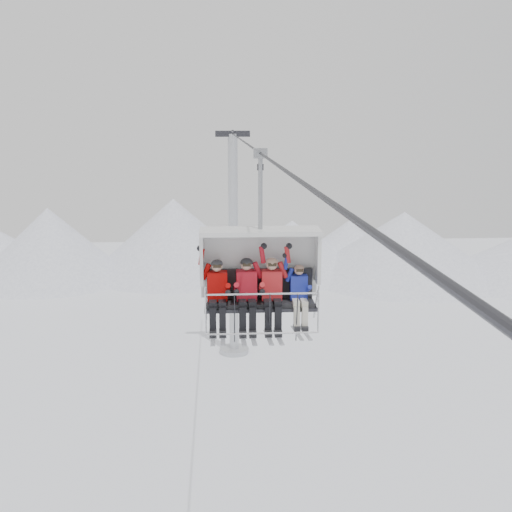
{
  "coord_description": "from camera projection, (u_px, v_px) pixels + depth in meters",
  "views": [
    {
      "loc": [
        -0.96,
        -15.55,
        13.96
      ],
      "look_at": [
        0.0,
        0.0,
        10.7
      ],
      "focal_mm": 45.0,
      "sensor_mm": 36.0,
      "label": 1
    }
  ],
  "objects": [
    {
      "name": "skier_center_right",
      "position": [
        272.0,
        291.0,
        14.34
      ],
      "size": [
        0.46,
        1.69,
        1.79
      ],
      "color": "red",
      "rests_on": "chairlift_carrier"
    },
    {
      "name": "skier_far_right",
      "position": [
        299.0,
        294.0,
        14.38
      ],
      "size": [
        0.38,
        1.69,
        1.53
      ],
      "color": "#1D2AA0",
      "rests_on": "chairlift_carrier"
    },
    {
      "name": "skier_center_left",
      "position": [
        247.0,
        291.0,
        14.31
      ],
      "size": [
        0.46,
        1.69,
        1.8
      ],
      "color": "#B01321",
      "rests_on": "chairlift_carrier"
    },
    {
      "name": "ridgeline",
      "position": [
        211.0,
        246.0,
        58.51
      ],
      "size": [
        72.0,
        21.0,
        7.0
      ],
      "color": "white",
      "rests_on": "ground"
    },
    {
      "name": "chairlift_carrier",
      "position": [
        260.0,
        267.0,
        14.53
      ],
      "size": [
        2.68,
        1.17,
        3.98
      ],
      "color": "black",
      "rests_on": "haul_cable"
    },
    {
      "name": "lift_tower_right",
      "position": [
        234.0,
        261.0,
        38.42
      ],
      "size": [
        2.0,
        1.8,
        13.48
      ],
      "color": "#B0B3B8",
      "rests_on": "ground"
    },
    {
      "name": "skier_far_left",
      "position": [
        217.0,
        292.0,
        14.27
      ],
      "size": [
        0.45,
        1.69,
        1.75
      ],
      "color": "#A20503",
      "rests_on": "chairlift_carrier"
    },
    {
      "name": "haul_cable",
      "position": [
        256.0,
        150.0,
        15.38
      ],
      "size": [
        0.06,
        50.0,
        0.06
      ],
      "primitive_type": "cylinder",
      "rotation": [
        1.57,
        0.0,
        0.0
      ],
      "color": "#29292E",
      "rests_on": "lift_tower_left"
    }
  ]
}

